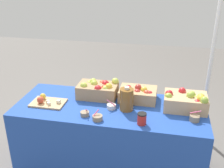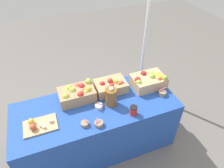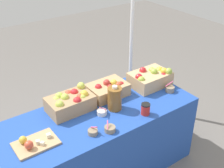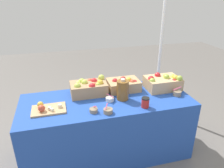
{
  "view_description": "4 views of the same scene",
  "coord_description": "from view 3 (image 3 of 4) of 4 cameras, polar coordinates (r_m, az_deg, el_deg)",
  "views": [
    {
      "loc": [
        0.51,
        -2.36,
        2.05
      ],
      "look_at": [
        0.01,
        0.04,
        0.97
      ],
      "focal_mm": 43.88,
      "sensor_mm": 36.0,
      "label": 1
    },
    {
      "loc": [
        -0.4,
        -1.57,
        2.4
      ],
      "look_at": [
        0.2,
        -0.0,
        1.01
      ],
      "focal_mm": 32.02,
      "sensor_mm": 36.0,
      "label": 2
    },
    {
      "loc": [
        -1.18,
        -1.88,
        2.33
      ],
      "look_at": [
        0.14,
        -0.04,
        1.02
      ],
      "focal_mm": 47.73,
      "sensor_mm": 36.0,
      "label": 3
    },
    {
      "loc": [
        -0.49,
        -2.05,
        1.87
      ],
      "look_at": [
        0.08,
        0.07,
        0.89
      ],
      "focal_mm": 34.21,
      "sensor_mm": 36.0,
      "label": 4
    }
  ],
  "objects": [
    {
      "name": "table",
      "position": [
        2.96,
        -2.71,
        -11.38
      ],
      "size": [
        1.9,
        0.76,
        0.74
      ],
      "primitive_type": "cube",
      "color": "#234CAD",
      "rests_on": "ground_plane"
    },
    {
      "name": "coffee_cup",
      "position": [
        2.7,
        6.44,
        -4.78
      ],
      "size": [
        0.08,
        0.08,
        0.11
      ],
      "color": "red",
      "rests_on": "table"
    },
    {
      "name": "sample_bowl_far",
      "position": [
        2.48,
        -3.69,
        -9.14
      ],
      "size": [
        0.08,
        0.08,
        0.08
      ],
      "color": "gray",
      "rests_on": "table"
    },
    {
      "name": "apple_crate_right",
      "position": [
        2.75,
        -7.93,
        -3.4
      ],
      "size": [
        0.41,
        0.26,
        0.19
      ],
      "color": "tan",
      "rests_on": "table"
    },
    {
      "name": "apple_crate_left",
      "position": [
        3.14,
        7.46,
        1.19
      ],
      "size": [
        0.41,
        0.29,
        0.2
      ],
      "color": "tan",
      "rests_on": "table"
    },
    {
      "name": "sample_bowl_near",
      "position": [
        2.5,
        -0.41,
        -8.59
      ],
      "size": [
        0.09,
        0.09,
        0.09
      ],
      "color": "gray",
      "rests_on": "table"
    },
    {
      "name": "cider_jug",
      "position": [
        2.72,
        0.52,
        -2.78
      ],
      "size": [
        0.13,
        0.13,
        0.24
      ],
      "color": "brown",
      "rests_on": "table"
    },
    {
      "name": "apple_crate_middle",
      "position": [
        2.95,
        -0.75,
        -0.98
      ],
      "size": [
        0.38,
        0.27,
        0.17
      ],
      "color": "tan",
      "rests_on": "table"
    },
    {
      "name": "cutting_board_front",
      "position": [
        2.45,
        -14.8,
        -10.89
      ],
      "size": [
        0.34,
        0.23,
        0.09
      ],
      "color": "tan",
      "rests_on": "table"
    },
    {
      "name": "sample_bowl_mid",
      "position": [
        2.7,
        -1.95,
        -5.43
      ],
      "size": [
        0.1,
        0.09,
        0.11
      ],
      "color": "silver",
      "rests_on": "table"
    },
    {
      "name": "tent_pole",
      "position": [
        3.66,
        3.82,
        10.56
      ],
      "size": [
        0.04,
        0.04,
        2.22
      ],
      "primitive_type": "cylinder",
      "color": "white",
      "rests_on": "ground_plane"
    },
    {
      "name": "sample_bowl_extra",
      "position": [
        3.08,
        11.02,
        -0.95
      ],
      "size": [
        0.1,
        0.09,
        0.1
      ],
      "color": "gray",
      "rests_on": "table"
    }
  ]
}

